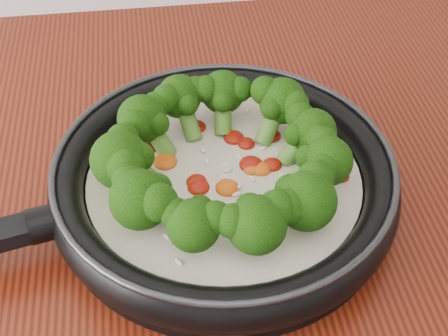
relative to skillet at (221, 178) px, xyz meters
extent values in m
cylinder|color=black|center=(0.00, 0.00, -0.03)|extent=(0.41, 0.41, 0.01)
torus|color=black|center=(0.00, 0.00, -0.01)|extent=(0.43, 0.43, 0.04)
torus|color=#2D2D33|center=(0.00, 0.00, 0.02)|extent=(0.42, 0.42, 0.01)
cylinder|color=black|center=(-0.17, -0.04, 0.00)|extent=(0.04, 0.04, 0.03)
cylinder|color=silver|center=(0.00, 0.00, -0.01)|extent=(0.34, 0.34, 0.02)
ellipsoid|color=#951307|center=(-0.07, 0.06, 0.00)|extent=(0.03, 0.03, 0.01)
ellipsoid|color=#951307|center=(0.10, 0.02, 0.00)|extent=(0.03, 0.03, 0.01)
ellipsoid|color=#DC510E|center=(0.03, 0.01, 0.00)|extent=(0.02, 0.02, 0.01)
ellipsoid|color=#951307|center=(0.06, 0.06, 0.00)|extent=(0.03, 0.03, 0.01)
ellipsoid|color=#951307|center=(-0.09, 0.00, 0.00)|extent=(0.02, 0.02, 0.01)
ellipsoid|color=#DC510E|center=(-0.05, 0.03, 0.00)|extent=(0.04, 0.04, 0.01)
ellipsoid|color=#951307|center=(0.03, 0.05, 0.00)|extent=(0.02, 0.02, 0.01)
ellipsoid|color=#951307|center=(-0.02, 0.08, 0.00)|extent=(0.03, 0.03, 0.01)
ellipsoid|color=#DC510E|center=(0.04, 0.01, 0.00)|extent=(0.03, 0.03, 0.01)
ellipsoid|color=#951307|center=(0.06, 0.01, 0.00)|extent=(0.02, 0.02, 0.01)
ellipsoid|color=#951307|center=(0.03, 0.02, 0.00)|extent=(0.03, 0.03, 0.01)
ellipsoid|color=#DC510E|center=(0.00, -0.01, 0.00)|extent=(0.03, 0.03, 0.01)
ellipsoid|color=#951307|center=(0.02, 0.06, 0.00)|extent=(0.03, 0.03, 0.01)
ellipsoid|color=#951307|center=(-0.02, 0.00, 0.00)|extent=(0.03, 0.03, 0.01)
ellipsoid|color=#DC510E|center=(0.03, -0.05, 0.00)|extent=(0.03, 0.03, 0.01)
ellipsoid|color=#951307|center=(-0.02, -0.01, 0.00)|extent=(0.02, 0.02, 0.01)
ellipsoid|color=#951307|center=(0.12, -0.01, 0.00)|extent=(0.02, 0.02, 0.01)
ellipsoid|color=#DC510E|center=(0.02, -0.06, 0.00)|extent=(0.02, 0.02, 0.01)
ellipsoid|color=white|center=(-0.06, -0.07, 0.00)|extent=(0.01, 0.01, 0.00)
ellipsoid|color=white|center=(0.05, 0.11, 0.00)|extent=(0.01, 0.01, 0.00)
ellipsoid|color=white|center=(0.01, 0.02, 0.00)|extent=(0.01, 0.01, 0.00)
ellipsoid|color=white|center=(0.07, 0.08, 0.00)|extent=(0.01, 0.01, 0.00)
ellipsoid|color=white|center=(0.02, -0.03, 0.00)|extent=(0.01, 0.01, 0.00)
ellipsoid|color=white|center=(0.03, 0.00, 0.00)|extent=(0.01, 0.01, 0.00)
ellipsoid|color=white|center=(-0.02, 0.07, 0.00)|extent=(0.01, 0.01, 0.00)
ellipsoid|color=white|center=(0.00, 0.00, 0.00)|extent=(0.01, 0.01, 0.00)
ellipsoid|color=white|center=(-0.10, 0.02, 0.00)|extent=(0.01, 0.01, 0.00)
ellipsoid|color=white|center=(0.03, 0.05, 0.00)|extent=(0.01, 0.01, 0.00)
ellipsoid|color=white|center=(0.06, 0.00, 0.00)|extent=(0.01, 0.01, 0.00)
ellipsoid|color=white|center=(-0.05, 0.10, 0.00)|extent=(0.01, 0.01, 0.00)
ellipsoid|color=white|center=(0.02, 0.03, 0.00)|extent=(0.01, 0.01, 0.00)
ellipsoid|color=white|center=(0.01, -0.03, 0.00)|extent=(0.01, 0.01, 0.00)
ellipsoid|color=white|center=(0.07, -0.07, 0.00)|extent=(0.00, 0.01, 0.00)
ellipsoid|color=white|center=(-0.05, -0.10, 0.00)|extent=(0.01, 0.01, 0.00)
ellipsoid|color=white|center=(0.00, -0.02, 0.00)|extent=(0.01, 0.01, 0.00)
ellipsoid|color=white|center=(0.01, 0.01, 0.00)|extent=(0.01, 0.01, 0.00)
ellipsoid|color=white|center=(0.01, -0.02, 0.00)|extent=(0.01, 0.01, 0.00)
ellipsoid|color=white|center=(0.09, 0.08, 0.00)|extent=(0.01, 0.01, 0.00)
ellipsoid|color=white|center=(-0.02, 0.00, 0.00)|extent=(0.01, 0.01, 0.00)
ellipsoid|color=white|center=(-0.01, 0.03, 0.00)|extent=(0.01, 0.01, 0.00)
ellipsoid|color=white|center=(0.05, 0.04, 0.00)|extent=(0.01, 0.01, 0.00)
ellipsoid|color=white|center=(0.00, -0.02, 0.00)|extent=(0.01, 0.01, 0.00)
ellipsoid|color=white|center=(-0.01, 0.04, 0.00)|extent=(0.01, 0.01, 0.00)
cylinder|color=#5D9330|center=(0.08, 0.02, 0.01)|extent=(0.04, 0.03, 0.04)
sphere|color=black|center=(0.10, 0.02, 0.03)|extent=(0.06, 0.06, 0.05)
sphere|color=black|center=(0.09, 0.04, 0.04)|extent=(0.04, 0.04, 0.03)
sphere|color=black|center=(0.10, 0.01, 0.04)|extent=(0.03, 0.03, 0.03)
sphere|color=black|center=(0.08, 0.02, 0.03)|extent=(0.03, 0.03, 0.02)
cylinder|color=#5D9330|center=(0.06, 0.06, 0.01)|extent=(0.04, 0.04, 0.04)
sphere|color=black|center=(0.08, 0.07, 0.03)|extent=(0.06, 0.06, 0.05)
sphere|color=black|center=(0.06, 0.08, 0.04)|extent=(0.04, 0.04, 0.03)
sphere|color=black|center=(0.09, 0.06, 0.04)|extent=(0.04, 0.04, 0.03)
sphere|color=black|center=(0.06, 0.06, 0.04)|extent=(0.03, 0.03, 0.03)
cylinder|color=#5D9330|center=(0.01, 0.08, 0.01)|extent=(0.02, 0.04, 0.04)
sphere|color=black|center=(0.02, 0.10, 0.03)|extent=(0.06, 0.06, 0.05)
sphere|color=black|center=(0.00, 0.10, 0.04)|extent=(0.04, 0.04, 0.03)
sphere|color=black|center=(0.03, 0.09, 0.04)|extent=(0.03, 0.03, 0.03)
sphere|color=black|center=(0.01, 0.08, 0.03)|extent=(0.03, 0.03, 0.02)
cylinder|color=#5D9330|center=(-0.02, 0.08, 0.01)|extent=(0.03, 0.04, 0.04)
sphere|color=black|center=(-0.03, 0.10, 0.03)|extent=(0.06, 0.06, 0.05)
sphere|color=black|center=(-0.05, 0.08, 0.04)|extent=(0.04, 0.04, 0.03)
sphere|color=black|center=(-0.01, 0.10, 0.04)|extent=(0.03, 0.03, 0.03)
sphere|color=black|center=(-0.03, 0.08, 0.04)|extent=(0.03, 0.03, 0.02)
cylinder|color=#5D9330|center=(-0.06, 0.05, 0.01)|extent=(0.04, 0.04, 0.04)
sphere|color=black|center=(-0.07, 0.07, 0.03)|extent=(0.06, 0.06, 0.05)
sphere|color=black|center=(-0.08, 0.05, 0.04)|extent=(0.04, 0.04, 0.03)
sphere|color=black|center=(-0.06, 0.08, 0.04)|extent=(0.04, 0.04, 0.03)
sphere|color=black|center=(-0.06, 0.05, 0.03)|extent=(0.03, 0.03, 0.03)
cylinder|color=#5D9330|center=(-0.08, 0.00, 0.01)|extent=(0.04, 0.02, 0.04)
sphere|color=black|center=(-0.10, 0.00, 0.03)|extent=(0.07, 0.07, 0.06)
sphere|color=black|center=(-0.09, -0.02, 0.04)|extent=(0.04, 0.04, 0.04)
sphere|color=black|center=(-0.09, 0.02, 0.04)|extent=(0.04, 0.04, 0.03)
sphere|color=black|center=(-0.08, 0.00, 0.04)|extent=(0.03, 0.03, 0.03)
cylinder|color=#5D9330|center=(-0.06, -0.04, 0.01)|extent=(0.04, 0.04, 0.04)
sphere|color=black|center=(-0.08, -0.05, 0.03)|extent=(0.07, 0.07, 0.06)
sphere|color=black|center=(-0.06, -0.07, 0.04)|extent=(0.04, 0.04, 0.04)
sphere|color=black|center=(-0.09, -0.03, 0.04)|extent=(0.04, 0.04, 0.03)
sphere|color=black|center=(-0.06, -0.04, 0.04)|extent=(0.03, 0.03, 0.03)
cylinder|color=#5D9330|center=(-0.03, -0.07, 0.01)|extent=(0.03, 0.04, 0.04)
sphere|color=black|center=(-0.04, -0.09, 0.03)|extent=(0.06, 0.06, 0.05)
sphere|color=black|center=(-0.02, -0.09, 0.04)|extent=(0.04, 0.04, 0.03)
sphere|color=black|center=(-0.05, -0.08, 0.04)|extent=(0.03, 0.03, 0.03)
sphere|color=black|center=(-0.03, -0.07, 0.03)|extent=(0.03, 0.03, 0.02)
cylinder|color=#5D9330|center=(0.02, -0.08, 0.01)|extent=(0.02, 0.04, 0.04)
sphere|color=black|center=(0.02, -0.10, 0.03)|extent=(0.06, 0.06, 0.05)
sphere|color=black|center=(0.04, -0.09, 0.04)|extent=(0.04, 0.04, 0.03)
sphere|color=black|center=(0.00, -0.10, 0.04)|extent=(0.04, 0.04, 0.03)
sphere|color=black|center=(0.02, -0.08, 0.04)|extent=(0.03, 0.03, 0.03)
cylinder|color=#5D9330|center=(0.06, -0.06, 0.01)|extent=(0.04, 0.04, 0.04)
sphere|color=black|center=(0.07, -0.08, 0.03)|extent=(0.07, 0.07, 0.06)
sphere|color=black|center=(0.08, -0.06, 0.04)|extent=(0.04, 0.04, 0.04)
sphere|color=black|center=(0.05, -0.09, 0.04)|extent=(0.04, 0.04, 0.03)
sphere|color=black|center=(0.06, -0.06, 0.04)|extent=(0.03, 0.03, 0.03)
cylinder|color=#5D9330|center=(0.08, -0.02, 0.01)|extent=(0.04, 0.03, 0.04)
sphere|color=black|center=(0.10, -0.03, 0.03)|extent=(0.06, 0.06, 0.05)
sphere|color=black|center=(0.10, -0.01, 0.04)|extent=(0.04, 0.04, 0.03)
sphere|color=black|center=(0.09, -0.04, 0.04)|extent=(0.03, 0.03, 0.03)
sphere|color=black|center=(0.08, -0.02, 0.04)|extent=(0.03, 0.03, 0.02)
camera|label=1|loc=(-0.06, -0.47, 0.45)|focal=51.92mm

